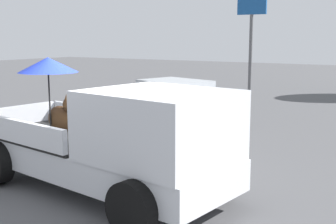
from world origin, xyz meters
name	(u,v)px	position (x,y,z in m)	size (l,w,h in m)	color
ground_plane	(100,190)	(0.00, 0.00, 0.00)	(80.00, 80.00, 0.00)	#4C4C4F
pickup_truck_main	(116,141)	(0.44, -0.06, 0.96)	(5.25, 2.78, 2.33)	black
parked_sedan_near	(176,98)	(-2.27, 6.42, 0.74)	(4.61, 2.84, 1.33)	black
motel_sign	(251,24)	(-2.75, 14.00, 3.30)	(1.40, 0.16, 4.65)	#59595B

